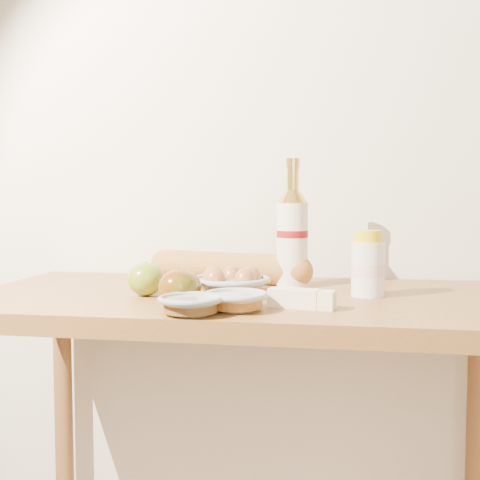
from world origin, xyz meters
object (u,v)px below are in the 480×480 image
Objects in this scene: cream_bottle at (368,266)px; baguette at (228,267)px; bourbon_bottle at (292,235)px; egg_bowl at (231,283)px; table at (242,349)px.

cream_bottle reaches higher than baguette.
bourbon_bottle is 0.21m from egg_bowl.
baguette is at bearing 102.81° from egg_bowl.
bourbon_bottle is at bearing 52.19° from table.
bourbon_bottle is at bearing 49.82° from egg_bowl.
table is at bearing -150.26° from bourbon_bottle.
cream_bottle reaches higher than table.
cream_bottle is at bearing -56.12° from bourbon_bottle.
baguette is at bearing 110.61° from table.
egg_bowl is (-0.12, -0.14, -0.10)m from bourbon_bottle.
bourbon_bottle reaches higher than egg_bowl.
cream_bottle is 0.37m from baguette.
table is at bearing -53.42° from baguette.
egg_bowl is at bearing -61.22° from baguette.
baguette is (-0.16, 0.05, -0.09)m from bourbon_bottle.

